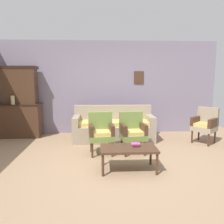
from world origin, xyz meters
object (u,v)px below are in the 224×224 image
object	(u,v)px
floral_couch	(114,128)
coffee_table	(128,150)
vase_on_cabinet	(13,100)
armchair_row_middle	(133,131)
book_stack_on_table	(135,144)
armchair_by_doorway	(101,131)
wingback_chair_by_fireplace	(205,124)
side_cabinet	(21,120)

from	to	relation	value
floral_couch	coffee_table	xyz separation A→B (m)	(0.15, -2.02, 0.05)
coffee_table	vase_on_cabinet	bearing A→B (deg)	140.67
armchair_row_middle	book_stack_on_table	world-z (taller)	armchair_row_middle
armchair_by_doorway	armchair_row_middle	xyz separation A→B (m)	(0.69, 0.01, 0.00)
armchair_row_middle	wingback_chair_by_fireplace	bearing A→B (deg)	19.31
floral_couch	wingback_chair_by_fireplace	size ratio (longest dim) A/B	2.33
coffee_table	book_stack_on_table	bearing A→B (deg)	19.72
vase_on_cabinet	armchair_by_doorway	distance (m)	2.79
vase_on_cabinet	wingback_chair_by_fireplace	world-z (taller)	vase_on_cabinet
wingback_chair_by_fireplace	side_cabinet	bearing A→B (deg)	169.64
wingback_chair_by_fireplace	book_stack_on_table	bearing A→B (deg)	-142.05
vase_on_cabinet	book_stack_on_table	bearing A→B (deg)	-37.49
wingback_chair_by_fireplace	book_stack_on_table	distance (m)	2.56
vase_on_cabinet	wingback_chair_by_fireplace	size ratio (longest dim) A/B	0.26
vase_on_cabinet	floral_couch	world-z (taller)	vase_on_cabinet
armchair_by_doorway	book_stack_on_table	distance (m)	1.07
side_cabinet	armchair_by_doorway	distance (m)	2.74
coffee_table	book_stack_on_table	world-z (taller)	book_stack_on_table
vase_on_cabinet	wingback_chair_by_fireplace	bearing A→B (deg)	-8.03
floral_couch	armchair_row_middle	world-z (taller)	same
side_cabinet	armchair_by_doorway	world-z (taller)	side_cabinet
side_cabinet	book_stack_on_table	world-z (taller)	side_cabinet
armchair_row_middle	wingback_chair_by_fireplace	xyz separation A→B (m)	(1.94, 0.68, 0.00)
coffee_table	book_stack_on_table	size ratio (longest dim) A/B	6.37
side_cabinet	coffee_table	distance (m)	3.70
armchair_row_middle	coffee_table	distance (m)	0.97
side_cabinet	armchair_by_doorway	size ratio (longest dim) A/B	1.28
armchair_row_middle	wingback_chair_by_fireplace	size ratio (longest dim) A/B	1.00
floral_couch	armchair_by_doorway	bearing A→B (deg)	-107.12
armchair_row_middle	side_cabinet	bearing A→B (deg)	151.80
armchair_row_middle	armchair_by_doorway	bearing A→B (deg)	-178.95
armchair_row_middle	book_stack_on_table	xyz separation A→B (m)	(-0.08, -0.89, -0.04)
armchair_row_middle	coffee_table	size ratio (longest dim) A/B	0.90
side_cabinet	vase_on_cabinet	xyz separation A→B (m)	(-0.11, -0.19, 0.58)
coffee_table	armchair_row_middle	bearing A→B (deg)	77.52
armchair_row_middle	wingback_chair_by_fireplace	distance (m)	2.05
armchair_by_doorway	armchair_row_middle	size ratio (longest dim) A/B	1.00
floral_couch	wingback_chair_by_fireplace	world-z (taller)	same
floral_couch	vase_on_cabinet	bearing A→B (deg)	173.57
vase_on_cabinet	coffee_table	world-z (taller)	vase_on_cabinet
armchair_by_doorway	coffee_table	size ratio (longest dim) A/B	0.90
floral_couch	coffee_table	bearing A→B (deg)	-85.89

